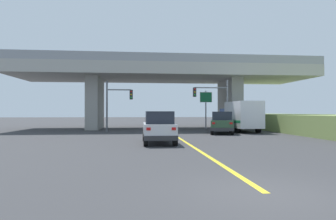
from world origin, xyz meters
TOP-DOWN VIEW (x-y plane):
  - ground at (0.00, 28.20)m, footprint 160.00×160.00m
  - overpass_bridge at (0.00, 28.20)m, footprint 34.49×10.06m
  - lane_divider_stripe at (0.00, 12.69)m, footprint 0.20×25.38m
  - suv_lead at (-1.81, 11.50)m, footprint 1.96×4.26m
  - suv_crossing at (4.55, 19.28)m, footprint 3.07×4.83m
  - box_truck at (7.22, 21.78)m, footprint 2.33×6.97m
  - sedan_oncoming at (-0.69, 37.73)m, footprint 2.04×4.26m
  - traffic_signal_nearside at (4.90, 22.86)m, footprint 3.73×0.36m
  - traffic_signal_farside at (-5.29, 22.45)m, footprint 2.64×0.36m
  - highway_sign at (4.68, 26.14)m, footprint 1.42×0.17m

SIDE VIEW (x-z plane):
  - ground at x=0.00m, z-range 0.00..0.00m
  - lane_divider_stripe at x=0.00m, z-range 0.00..0.01m
  - suv_lead at x=-1.81m, z-range 0.00..2.02m
  - sedan_oncoming at x=-0.69m, z-range 0.00..2.02m
  - suv_crossing at x=4.55m, z-range 0.00..2.02m
  - box_truck at x=7.22m, z-range 0.09..3.10m
  - traffic_signal_farside at x=-5.29m, z-range 0.57..5.64m
  - highway_sign at x=4.68m, z-range 1.00..5.45m
  - traffic_signal_nearside at x=4.90m, z-range 0.70..6.03m
  - overpass_bridge at x=0.00m, z-range 1.92..10.08m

